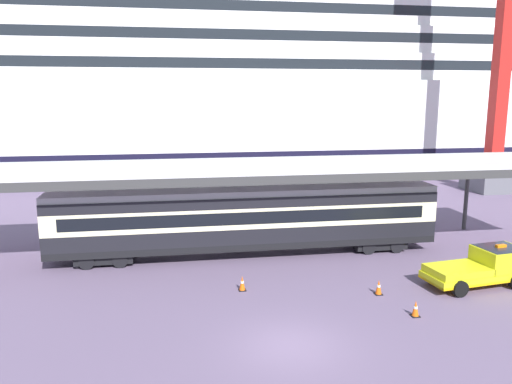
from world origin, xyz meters
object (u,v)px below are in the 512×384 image
(train_carriage, at_px, (246,218))
(quay_bollard, at_px, (477,265))
(traffic_cone_near, at_px, (242,283))
(traffic_cone_far, at_px, (379,287))
(cruise_ship, at_px, (226,66))
(service_truck, at_px, (484,266))
(traffic_cone_mid, at_px, (416,309))
(dockside_crane, at_px, (512,22))

(train_carriage, bearing_deg, quay_bollard, -24.97)
(traffic_cone_near, distance_m, traffic_cone_far, 6.61)
(cruise_ship, distance_m, quay_bollard, 48.17)
(train_carriage, xyz_separation_m, service_truck, (11.12, -6.80, -1.32))
(service_truck, xyz_separation_m, quay_bollard, (0.56, 1.36, -0.47))
(train_carriage, relative_size, traffic_cone_mid, 31.68)
(cruise_ship, xyz_separation_m, dockside_crane, (24.83, -23.66, 2.99))
(traffic_cone_near, bearing_deg, traffic_cone_mid, -30.90)
(train_carriage, relative_size, traffic_cone_near, 30.20)
(traffic_cone_near, distance_m, dockside_crane, 39.88)
(traffic_cone_far, xyz_separation_m, dockside_crane, (22.70, 23.74, 15.89))
(traffic_cone_far, bearing_deg, dockside_crane, 46.29)
(traffic_cone_far, xyz_separation_m, quay_bollard, (6.30, 1.73, 0.15))
(traffic_cone_near, height_order, traffic_cone_far, traffic_cone_near)
(service_truck, bearing_deg, quay_bollard, 67.73)
(service_truck, bearing_deg, traffic_cone_near, 174.23)
(traffic_cone_mid, height_order, traffic_cone_far, traffic_cone_far)
(service_truck, xyz_separation_m, traffic_cone_near, (-12.16, 1.23, -0.62))
(service_truck, distance_m, traffic_cone_far, 5.79)
(train_carriage, distance_m, service_truck, 13.10)
(quay_bollard, bearing_deg, traffic_cone_near, -179.40)
(traffic_cone_mid, relative_size, dockside_crane, 0.01)
(cruise_ship, relative_size, train_carriage, 5.53)
(quay_bollard, bearing_deg, service_truck, -112.27)
(dockside_crane, distance_m, quay_bollard, 31.64)
(train_carriage, bearing_deg, dockside_crane, 30.57)
(cruise_ship, xyz_separation_m, traffic_cone_far, (2.13, -47.40, -12.90))
(traffic_cone_near, bearing_deg, cruise_ship, 84.66)
(train_carriage, height_order, traffic_cone_far, train_carriage)
(dockside_crane, height_order, quay_bollard, dockside_crane)
(cruise_ship, relative_size, traffic_cone_far, 169.01)
(train_carriage, relative_size, traffic_cone_far, 30.56)
(service_truck, bearing_deg, traffic_cone_far, -176.37)
(traffic_cone_near, height_order, dockside_crane, dockside_crane)
(traffic_cone_mid, xyz_separation_m, dockside_crane, (22.11, 26.34, 15.90))
(traffic_cone_near, relative_size, traffic_cone_far, 1.01)
(traffic_cone_mid, bearing_deg, traffic_cone_near, 149.10)
(traffic_cone_far, bearing_deg, quay_bollard, 15.32)
(service_truck, xyz_separation_m, dockside_crane, (16.95, 23.38, 15.27))
(traffic_cone_far, bearing_deg, traffic_cone_near, 166.05)
(service_truck, height_order, traffic_cone_near, service_truck)
(traffic_cone_far, bearing_deg, train_carriage, 126.87)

